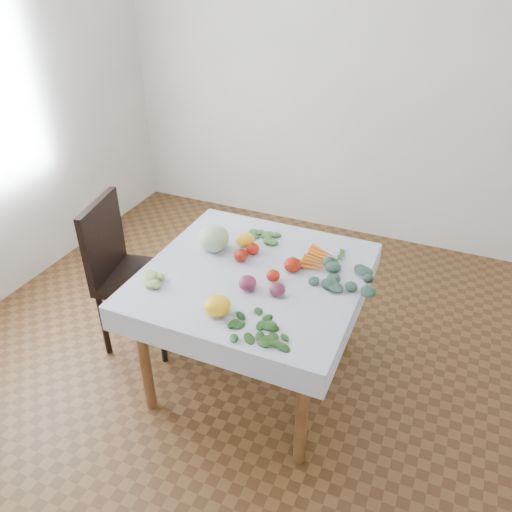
{
  "coord_description": "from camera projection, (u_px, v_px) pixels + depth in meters",
  "views": [
    {
      "loc": [
        0.87,
        -1.99,
        2.23
      ],
      "look_at": [
        -0.01,
        0.06,
        0.82
      ],
      "focal_mm": 35.0,
      "sensor_mm": 36.0,
      "label": 1
    }
  ],
  "objects": [
    {
      "name": "onion_b",
      "position": [
        277.0,
        289.0,
        2.44
      ],
      "size": [
        0.09,
        0.09,
        0.07
      ],
      "primitive_type": "ellipsoid",
      "rotation": [
        0.0,
        0.0,
        -0.16
      ],
      "color": "#571935",
      "rests_on": "tablecloth"
    },
    {
      "name": "onion_a",
      "position": [
        248.0,
        283.0,
        2.47
      ],
      "size": [
        0.09,
        0.09,
        0.08
      ],
      "primitive_type": "ellipsoid",
      "rotation": [
        0.0,
        0.0,
        -0.03
      ],
      "color": "#571935",
      "rests_on": "tablecloth"
    },
    {
      "name": "tomato_a",
      "position": [
        253.0,
        249.0,
        2.76
      ],
      "size": [
        0.09,
        0.09,
        0.06
      ],
      "primitive_type": "ellipsoid",
      "rotation": [
        0.0,
        0.0,
        0.25
      ],
      "color": "#AA1B0B",
      "rests_on": "tablecloth"
    },
    {
      "name": "carrot_bunch",
      "position": [
        319.0,
        260.0,
        2.7
      ],
      "size": [
        0.19,
        0.25,
        0.03
      ],
      "color": "orange",
      "rests_on": "tablecloth"
    },
    {
      "name": "tomatillo_cluster",
      "position": [
        155.0,
        280.0,
        2.53
      ],
      "size": [
        0.13,
        0.1,
        0.04
      ],
      "color": "#BCD77C",
      "rests_on": "tablecloth"
    },
    {
      "name": "back_wall",
      "position": [
        357.0,
        76.0,
        3.85
      ],
      "size": [
        4.0,
        0.04,
        2.7
      ],
      "primitive_type": "cube",
      "color": "white",
      "rests_on": "ground"
    },
    {
      "name": "chair",
      "position": [
        124.0,
        265.0,
        3.04
      ],
      "size": [
        0.52,
        0.52,
        0.97
      ],
      "color": "black",
      "rests_on": "ground"
    },
    {
      "name": "basil_bunch",
      "position": [
        261.0,
        328.0,
        2.23
      ],
      "size": [
        0.31,
        0.22,
        0.01
      ],
      "color": "#1E4816",
      "rests_on": "tablecloth"
    },
    {
      "name": "tomato_c",
      "position": [
        241.0,
        255.0,
        2.7
      ],
      "size": [
        0.09,
        0.09,
        0.07
      ],
      "primitive_type": "ellipsoid",
      "rotation": [
        0.0,
        0.0,
        0.1
      ],
      "color": "#AA1B0B",
      "rests_on": "tablecloth"
    },
    {
      "name": "heirloom_front",
      "position": [
        218.0,
        306.0,
        2.31
      ],
      "size": [
        0.17,
        0.17,
        0.09
      ],
      "primitive_type": "ellipsoid",
      "rotation": [
        0.0,
        0.0,
        0.42
      ],
      "color": "yellow",
      "rests_on": "tablecloth"
    },
    {
      "name": "table",
      "position": [
        254.0,
        288.0,
        2.68
      ],
      "size": [
        1.0,
        1.0,
        0.75
      ],
      "color": "brown",
      "rests_on": "ground"
    },
    {
      "name": "dill_bunch",
      "position": [
        260.0,
        237.0,
        2.91
      ],
      "size": [
        0.18,
        0.18,
        0.02
      ],
      "color": "#427335",
      "rests_on": "tablecloth"
    },
    {
      "name": "tablecloth",
      "position": [
        254.0,
        273.0,
        2.62
      ],
      "size": [
        1.12,
        1.12,
        0.01
      ],
      "primitive_type": "cube",
      "color": "silver",
      "rests_on": "table"
    },
    {
      "name": "ground",
      "position": [
        254.0,
        375.0,
        3.03
      ],
      "size": [
        4.0,
        4.0,
        0.0
      ],
      "primitive_type": "plane",
      "color": "brown"
    },
    {
      "name": "tomato_b",
      "position": [
        293.0,
        265.0,
        2.61
      ],
      "size": [
        0.12,
        0.12,
        0.08
      ],
      "primitive_type": "ellipsoid",
      "rotation": [
        0.0,
        0.0,
        0.4
      ],
      "color": "#AA1B0B",
      "rests_on": "tablecloth"
    },
    {
      "name": "cabbage",
      "position": [
        214.0,
        238.0,
        2.77
      ],
      "size": [
        0.2,
        0.2,
        0.15
      ],
      "primitive_type": "ellipsoid",
      "rotation": [
        0.0,
        0.0,
        -0.18
      ],
      "color": "beige",
      "rests_on": "tablecloth"
    },
    {
      "name": "kale_bunch",
      "position": [
        346.0,
        277.0,
        2.55
      ],
      "size": [
        0.32,
        0.26,
        0.04
      ],
      "color": "#335445",
      "rests_on": "tablecloth"
    },
    {
      "name": "tomato_d",
      "position": [
        273.0,
        276.0,
        2.54
      ],
      "size": [
        0.09,
        0.09,
        0.06
      ],
      "primitive_type": "ellipsoid",
      "rotation": [
        0.0,
        0.0,
        -0.41
      ],
      "color": "#AA1B0B",
      "rests_on": "tablecloth"
    },
    {
      "name": "heirloom_back",
      "position": [
        245.0,
        240.0,
        2.83
      ],
      "size": [
        0.13,
        0.13,
        0.07
      ],
      "primitive_type": "ellipsoid",
      "rotation": [
        0.0,
        0.0,
        -0.24
      ],
      "color": "yellow",
      "rests_on": "tablecloth"
    }
  ]
}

